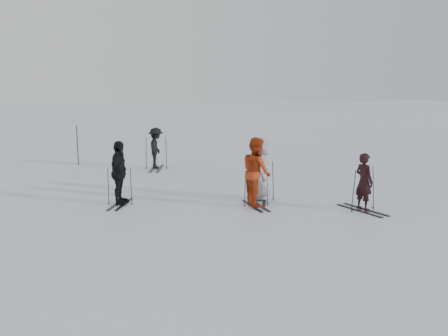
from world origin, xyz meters
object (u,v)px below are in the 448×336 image
skier_uphill_far (156,149)px  skier_grey (261,169)px  piste_marker (78,145)px  skier_uphill_left (119,174)px  skier_red (256,173)px  skier_near_dark (364,183)px

skier_uphill_far → skier_grey: bearing=-143.4°
skier_grey → piste_marker: size_ratio=1.12×
skier_uphill_left → skier_uphill_far: 6.05m
skier_red → piste_marker: size_ratio=1.18×
skier_red → skier_uphill_left: skier_red is taller
skier_uphill_left → skier_uphill_far: bearing=4.4°
skier_red → skier_uphill_left: (-3.73, 1.52, -0.06)m
skier_near_dark → piste_marker: piste_marker is taller
skier_grey → skier_uphill_left: 4.26m
skier_near_dark → piste_marker: bearing=22.0°
skier_near_dark → skier_uphill_far: skier_uphill_far is taller
skier_red → piste_marker: skier_red is taller
skier_uphill_left → piste_marker: size_ratio=1.10×
skier_uphill_far → piste_marker: 3.69m
piste_marker → skier_uphill_far: bearing=-35.4°
skier_near_dark → skier_uphill_left: bearing=53.3°
skier_red → skier_grey: size_ratio=1.05×
skier_grey → skier_uphill_left: bearing=105.1°
skier_red → piste_marker: 10.28m
piste_marker → skier_uphill_left: bearing=-84.6°
skier_uphill_left → skier_near_dark: bearing=-88.6°
skier_grey → skier_uphill_far: bearing=42.6°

